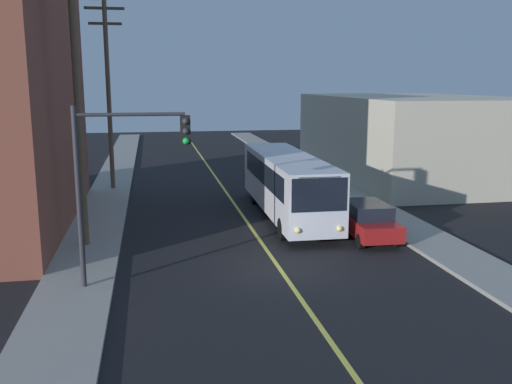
{
  "coord_description": "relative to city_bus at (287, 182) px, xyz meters",
  "views": [
    {
      "loc": [
        -4.57,
        -19.78,
        6.89
      ],
      "look_at": [
        0.0,
        4.72,
        2.0
      ],
      "focal_mm": 39.59,
      "sensor_mm": 36.0,
      "label": 1
    }
  ],
  "objects": [
    {
      "name": "ground_plane",
      "position": [
        -2.2,
        -7.86,
        -1.82
      ],
      "size": [
        120.0,
        120.0,
        0.0
      ],
      "primitive_type": "plane",
      "color": "black"
    },
    {
      "name": "sidewalk_left",
      "position": [
        -9.45,
        2.14,
        -1.74
      ],
      "size": [
        2.5,
        90.0,
        0.15
      ],
      "primitive_type": "cube",
      "color": "gray",
      "rests_on": "ground"
    },
    {
      "name": "sidewalk_right",
      "position": [
        5.05,
        2.14,
        -1.74
      ],
      "size": [
        2.5,
        90.0,
        0.15
      ],
      "primitive_type": "cube",
      "color": "gray",
      "rests_on": "ground"
    },
    {
      "name": "lane_stripe_center",
      "position": [
        -2.2,
        7.14,
        -1.81
      ],
      "size": [
        0.16,
        60.0,
        0.01
      ],
      "primitive_type": "cube",
      "color": "#D8CC4C",
      "rests_on": "ground"
    },
    {
      "name": "building_right_warehouse",
      "position": [
        12.3,
        11.11,
        1.1
      ],
      "size": [
        12.0,
        19.67,
        5.85
      ],
      "color": "beige",
      "rests_on": "ground"
    },
    {
      "name": "city_bus",
      "position": [
        0.0,
        0.0,
        0.0
      ],
      "size": [
        2.74,
        12.19,
        3.2
      ],
      "color": "silver",
      "rests_on": "ground"
    },
    {
      "name": "parked_car_red",
      "position": [
        2.56,
        -4.59,
        -0.98
      ],
      "size": [
        1.96,
        4.46,
        1.62
      ],
      "color": "maroon",
      "rests_on": "ground"
    },
    {
      "name": "parked_car_green",
      "position": [
        2.51,
        2.98,
        -0.98
      ],
      "size": [
        1.96,
        4.46,
        1.62
      ],
      "color": "#196038",
      "rests_on": "ground"
    },
    {
      "name": "utility_pole_near",
      "position": [
        -9.62,
        -3.76,
        4.59
      ],
      "size": [
        2.4,
        0.28,
        11.47
      ],
      "color": "brown",
      "rests_on": "sidewalk_left"
    },
    {
      "name": "utility_pole_mid",
      "position": [
        -9.28,
        9.19,
        4.72
      ],
      "size": [
        2.4,
        0.28,
        11.72
      ],
      "color": "brown",
      "rests_on": "sidewalk_left"
    },
    {
      "name": "traffic_signal_left_corner",
      "position": [
        -7.61,
        -8.94,
        2.49
      ],
      "size": [
        3.75,
        0.48,
        6.0
      ],
      "color": "#2D2D33",
      "rests_on": "sidewalk_left"
    }
  ]
}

